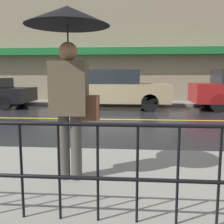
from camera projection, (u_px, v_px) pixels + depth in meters
The scene contains 7 objects.
ground_plane at pixel (81, 119), 8.47m from camera, with size 80.00×80.00×0.00m, color black.
sidewalk_near at pixel (6, 177), 3.47m from camera, with size 28.00×2.54×0.11m.
sidewalk_far at pixel (100, 103), 13.01m from camera, with size 28.00×1.63×0.11m.
lane_marking at pixel (81, 119), 8.47m from camera, with size 25.20×0.12×0.01m.
building_storefront at pixel (102, 37), 13.48m from camera, with size 28.00×0.85×6.80m.
pedestrian at pixel (69, 47), 3.07m from camera, with size 0.99×0.99×2.08m.
car_tan at pixel (115, 89), 10.98m from camera, with size 4.44×1.73×1.63m.
Camera 1 is at (1.67, -8.25, 1.40)m, focal length 42.00 mm.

